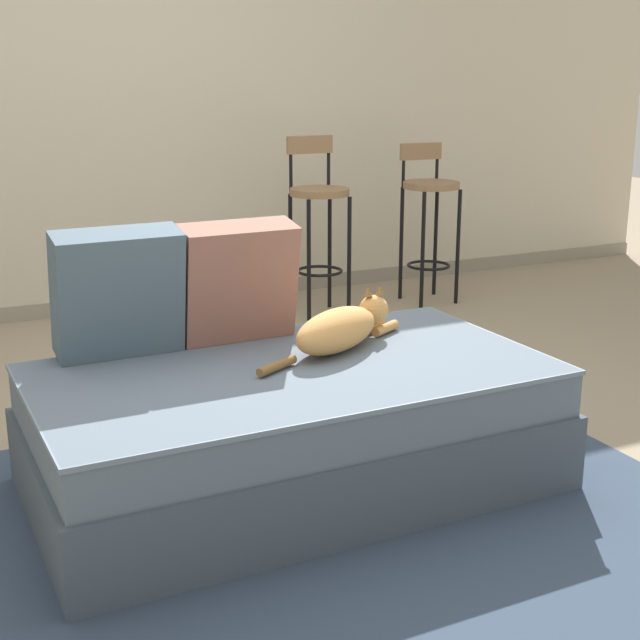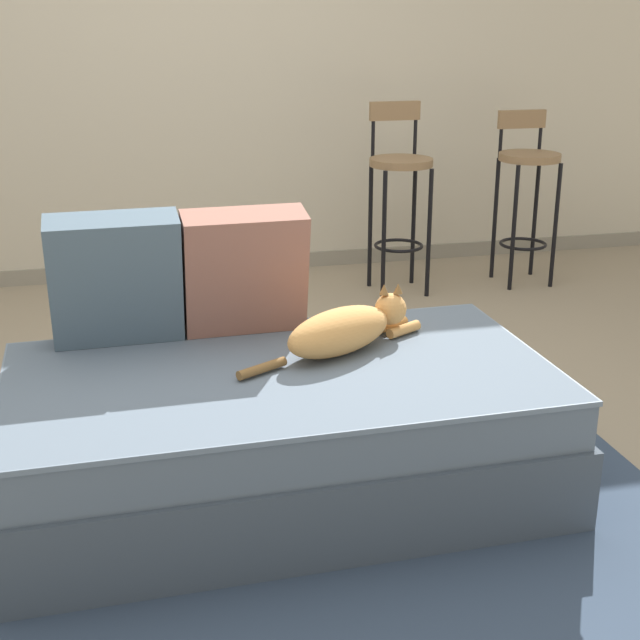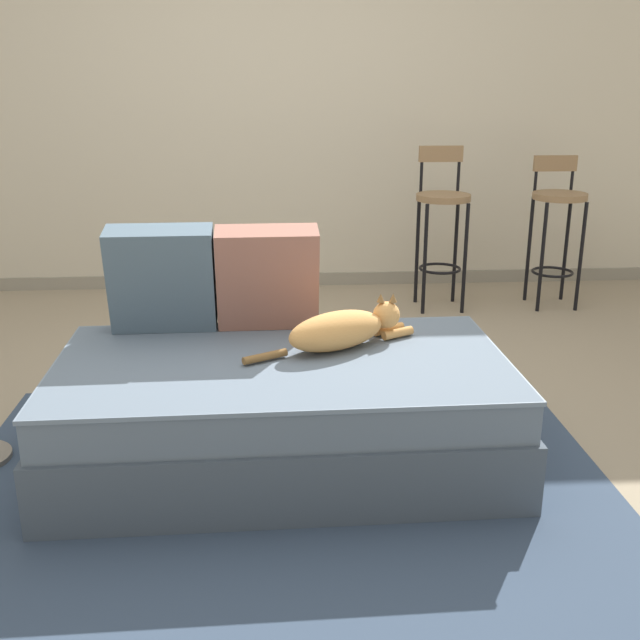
# 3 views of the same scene
# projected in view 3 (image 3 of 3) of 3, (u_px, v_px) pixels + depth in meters

# --- Properties ---
(ground_plane) EXTENTS (16.00, 16.00, 0.00)m
(ground_plane) POSITION_uv_depth(u_px,v_px,m) (282.00, 417.00, 3.33)
(ground_plane) COLOR gray
(ground_plane) RESTS_ON ground
(wall_back_panel) EXTENTS (8.00, 0.10, 2.60)m
(wall_back_panel) POSITION_uv_depth(u_px,v_px,m) (273.00, 98.00, 5.06)
(wall_back_panel) COLOR beige
(wall_back_panel) RESTS_ON ground
(wall_baseboard_trim) EXTENTS (8.00, 0.02, 0.09)m
(wall_baseboard_trim) POSITION_uv_depth(u_px,v_px,m) (276.00, 280.00, 5.39)
(wall_baseboard_trim) COLOR gray
(wall_baseboard_trim) RESTS_ON ground
(area_rug) EXTENTS (2.43, 2.06, 0.01)m
(area_rug) POSITION_uv_depth(u_px,v_px,m) (285.00, 500.00, 2.66)
(area_rug) COLOR #334256
(area_rug) RESTS_ON ground
(couch) EXTENTS (1.75, 0.99, 0.43)m
(couch) POSITION_uv_depth(u_px,v_px,m) (283.00, 410.00, 2.88)
(couch) COLOR #44505B
(couch) RESTS_ON ground
(throw_pillow_corner) EXTENTS (0.43, 0.23, 0.45)m
(throw_pillow_corner) POSITION_uv_depth(u_px,v_px,m) (162.00, 279.00, 3.06)
(throw_pillow_corner) COLOR #4C6070
(throw_pillow_corner) RESTS_ON couch
(throw_pillow_middle) EXTENTS (0.42, 0.23, 0.44)m
(throw_pillow_middle) POSITION_uv_depth(u_px,v_px,m) (267.00, 277.00, 3.10)
(throw_pillow_middle) COLOR #936051
(throw_pillow_middle) RESTS_ON couch
(cat) EXTENTS (0.69, 0.39, 0.19)m
(cat) POSITION_uv_depth(u_px,v_px,m) (343.00, 329.00, 2.92)
(cat) COLOR tan
(cat) RESTS_ON couch
(bar_stool_near_window) EXTENTS (0.34, 0.34, 1.02)m
(bar_stool_near_window) POSITION_uv_depth(u_px,v_px,m) (442.00, 215.00, 4.73)
(bar_stool_near_window) COLOR black
(bar_stool_near_window) RESTS_ON ground
(bar_stool_by_doorway) EXTENTS (0.34, 0.34, 0.96)m
(bar_stool_by_doorway) POSITION_uv_depth(u_px,v_px,m) (557.00, 215.00, 4.78)
(bar_stool_by_doorway) COLOR black
(bar_stool_by_doorway) RESTS_ON ground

